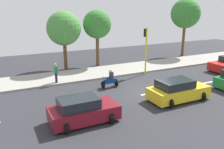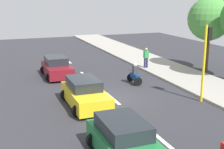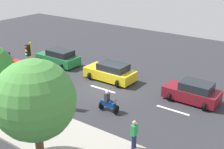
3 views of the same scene
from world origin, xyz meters
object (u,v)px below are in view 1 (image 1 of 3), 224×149
at_px(street_tree_north, 97,25).
at_px(motorcycle, 110,80).
at_px(street_tree_center, 186,14).
at_px(pedestrian_near_signal, 56,72).
at_px(car_maroon, 83,111).
at_px(car_yellow_cab, 178,90).
at_px(street_tree_south, 64,29).
at_px(traffic_light_corner, 146,44).

bearing_deg(street_tree_north, motorcycle, 164.77).
bearing_deg(street_tree_north, street_tree_center, -89.92).
bearing_deg(pedestrian_near_signal, car_maroon, 178.00).
xyz_separation_m(pedestrian_near_signal, street_tree_north, (4.51, -5.73, 3.47)).
bearing_deg(car_yellow_cab, motorcycle, 34.37).
xyz_separation_m(car_maroon, motorcycle, (4.74, -4.01, -0.07)).
xyz_separation_m(car_yellow_cab, motorcycle, (4.53, 3.10, -0.07)).
xyz_separation_m(car_maroon, street_tree_south, (12.08, -2.35, 3.53)).
relative_size(car_maroon, street_tree_south, 0.65).
bearing_deg(motorcycle, street_tree_north, -15.23).
bearing_deg(traffic_light_corner, street_tree_center, -61.61).
distance_m(car_maroon, traffic_light_corner, 11.48).
relative_size(motorcycle, street_tree_south, 0.26).
bearing_deg(street_tree_south, motorcycle, -167.24).
bearing_deg(car_yellow_cab, traffic_light_corner, -14.66).
bearing_deg(street_tree_south, street_tree_center, -90.07).
height_order(traffic_light_corner, street_tree_center, street_tree_center).
distance_m(motorcycle, traffic_light_corner, 5.80).
relative_size(pedestrian_near_signal, traffic_light_corner, 0.38).
relative_size(street_tree_north, street_tree_center, 0.82).
height_order(motorcycle, street_tree_south, street_tree_south).
bearing_deg(motorcycle, car_yellow_cab, -145.63).
height_order(motorcycle, pedestrian_near_signal, pedestrian_near_signal).
distance_m(motorcycle, street_tree_center, 16.80).
distance_m(traffic_light_corner, street_tree_north, 6.07).
xyz_separation_m(car_maroon, street_tree_center, (12.06, -18.33, 4.78)).
height_order(motorcycle, traffic_light_corner, traffic_light_corner).
height_order(car_yellow_cab, pedestrian_near_signal, pedestrian_near_signal).
height_order(car_maroon, street_tree_north, street_tree_north).
relative_size(traffic_light_corner, street_tree_south, 0.75).
relative_size(motorcycle, traffic_light_corner, 0.34).
distance_m(street_tree_north, street_tree_center, 12.37).
distance_m(motorcycle, street_tree_north, 8.50).
bearing_deg(street_tree_north, car_yellow_cab, -174.64).
relative_size(car_yellow_cab, car_maroon, 1.11).
bearing_deg(street_tree_center, pedestrian_near_signal, 104.08).
height_order(car_maroon, street_tree_center, street_tree_center).
relative_size(car_yellow_cab, street_tree_center, 0.58).
relative_size(car_yellow_cab, motorcycle, 2.83).
bearing_deg(car_maroon, motorcycle, -40.20).
bearing_deg(motorcycle, street_tree_south, 12.76).
relative_size(street_tree_north, street_tree_south, 1.02).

